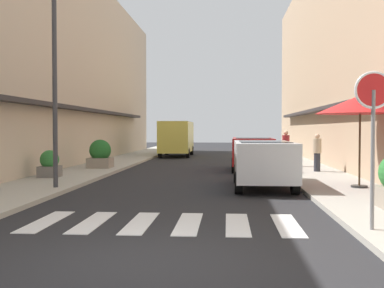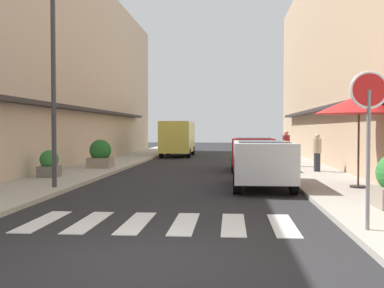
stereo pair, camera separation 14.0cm
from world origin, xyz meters
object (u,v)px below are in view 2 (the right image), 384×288
at_px(parked_car_near, 262,159).
at_px(delivery_van, 178,136).
at_px(cafe_umbrella, 359,105).
at_px(pedestrian_walking_far, 286,147).
at_px(planter_far, 100,154).
at_px(pedestrian_walking_near, 317,152).
at_px(parked_car_mid, 253,150).
at_px(street_lamp, 59,65).
at_px(planter_midblock, 49,164).
at_px(round_street_sign, 369,108).

height_order(parked_car_near, delivery_van, delivery_van).
relative_size(cafe_umbrella, pedestrian_walking_far, 1.64).
distance_m(cafe_umbrella, planter_far, 11.70).
height_order(planter_far, pedestrian_walking_far, pedestrian_walking_far).
relative_size(planter_far, pedestrian_walking_far, 0.76).
bearing_deg(pedestrian_walking_far, pedestrian_walking_near, 6.83).
bearing_deg(parked_car_mid, delivery_van, 113.04).
height_order(parked_car_near, planter_far, parked_car_near).
height_order(delivery_van, street_lamp, street_lamp).
distance_m(planter_midblock, pedestrian_walking_near, 10.50).
relative_size(street_lamp, pedestrian_walking_far, 3.59).
bearing_deg(planter_far, parked_car_mid, 3.08).
height_order(parked_car_near, pedestrian_walking_far, pedestrian_walking_far).
relative_size(street_lamp, planter_far, 4.74).
relative_size(parked_car_mid, planter_midblock, 4.33).
xyz_separation_m(round_street_sign, pedestrian_walking_far, (0.25, 13.98, -1.21)).
xyz_separation_m(street_lamp, pedestrian_walking_far, (7.65, 8.64, -2.73)).
bearing_deg(pedestrian_walking_near, parked_car_near, -95.69).
relative_size(cafe_umbrella, pedestrian_walking_near, 1.77).
distance_m(delivery_van, round_street_sign, 24.22).
bearing_deg(pedestrian_walking_near, planter_midblock, -140.73).
height_order(parked_car_near, parked_car_mid, same).
distance_m(parked_car_mid, pedestrian_walking_far, 2.01).
height_order(parked_car_mid, pedestrian_walking_far, pedestrian_walking_far).
relative_size(round_street_sign, street_lamp, 0.45).
height_order(planter_midblock, pedestrian_walking_near, pedestrian_walking_near).
xyz_separation_m(parked_car_mid, round_street_sign, (1.36, -12.77, 1.28)).
bearing_deg(pedestrian_walking_near, round_street_sign, -73.53).
xyz_separation_m(planter_midblock, pedestrian_walking_far, (9.11, 5.78, 0.41)).
relative_size(delivery_van, cafe_umbrella, 1.98).
relative_size(delivery_van, pedestrian_walking_far, 3.25).
bearing_deg(parked_car_mid, planter_midblock, -148.64).
distance_m(delivery_van, pedestrian_walking_near, 14.16).
xyz_separation_m(round_street_sign, planter_far, (-8.16, 12.41, -1.49)).
distance_m(delivery_van, pedestrian_walking_far, 11.33).
distance_m(cafe_umbrella, pedestrian_walking_near, 5.54).
height_order(delivery_van, planter_midblock, delivery_van).
relative_size(parked_car_near, street_lamp, 0.70).
relative_size(parked_car_near, pedestrian_walking_far, 2.52).
height_order(cafe_umbrella, planter_midblock, cafe_umbrella).
bearing_deg(planter_midblock, pedestrian_walking_near, 16.81).
height_order(parked_car_mid, cafe_umbrella, cafe_umbrella).
distance_m(delivery_van, street_lamp, 18.35).
bearing_deg(parked_car_mid, cafe_umbrella, -67.85).
bearing_deg(parked_car_mid, pedestrian_walking_near, -31.23).
relative_size(round_street_sign, planter_midblock, 2.80).
relative_size(cafe_umbrella, planter_far, 2.17).
distance_m(parked_car_mid, cafe_umbrella, 7.55).
height_order(round_street_sign, planter_midblock, round_street_sign).
bearing_deg(parked_car_near, round_street_sign, -78.16).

